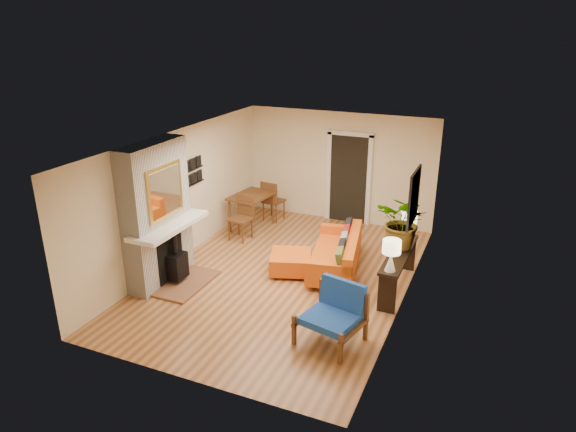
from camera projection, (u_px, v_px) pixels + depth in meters
name	position (u px, v px, depth m)	size (l,w,h in m)	color
room_shell	(357.00, 180.00, 11.31)	(6.50, 6.50, 6.50)	#C57E4B
fireplace	(159.00, 217.00, 9.16)	(1.09, 1.68, 2.60)	white
sofa	(339.00, 254.00, 9.84)	(1.20, 2.09, 0.77)	silver
ottoman	(291.00, 262.00, 9.79)	(0.97, 0.97, 0.39)	silver
blue_chair	(335.00, 310.00, 7.66)	(1.02, 1.01, 0.90)	brown
dining_table	(255.00, 202.00, 11.71)	(0.93, 1.87, 0.99)	brown
console_table	(399.00, 260.00, 9.05)	(0.34, 1.85, 0.72)	black
lamp_near	(391.00, 252.00, 8.22)	(0.30, 0.30, 0.54)	white
lamp_far	(409.00, 221.00, 9.46)	(0.30, 0.30, 0.54)	white
houseplant	(404.00, 222.00, 9.01)	(0.90, 0.78, 1.00)	#1E5919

